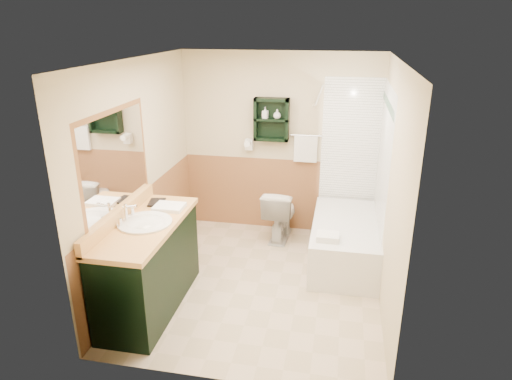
# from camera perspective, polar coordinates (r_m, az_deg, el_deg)

# --- Properties ---
(floor) EXTENTS (3.00, 3.00, 0.00)m
(floor) POSITION_cam_1_polar(r_m,az_deg,el_deg) (5.19, 0.36, -11.49)
(floor) COLOR #C8B092
(floor) RESTS_ON ground
(back_wall) EXTENTS (2.60, 0.04, 2.40)m
(back_wall) POSITION_cam_1_polar(r_m,az_deg,el_deg) (6.11, 3.01, 5.75)
(back_wall) COLOR beige
(back_wall) RESTS_ON ground
(left_wall) EXTENTS (0.04, 3.00, 2.40)m
(left_wall) POSITION_cam_1_polar(r_m,az_deg,el_deg) (5.07, -14.46, 2.00)
(left_wall) COLOR beige
(left_wall) RESTS_ON ground
(right_wall) EXTENTS (0.04, 3.00, 2.40)m
(right_wall) POSITION_cam_1_polar(r_m,az_deg,el_deg) (4.63, 16.66, 0.02)
(right_wall) COLOR beige
(right_wall) RESTS_ON ground
(ceiling) EXTENTS (2.60, 3.00, 0.04)m
(ceiling) POSITION_cam_1_polar(r_m,az_deg,el_deg) (4.42, 0.43, 16.19)
(ceiling) COLOR white
(ceiling) RESTS_ON back_wall
(wainscot_left) EXTENTS (2.98, 2.98, 1.00)m
(wainscot_left) POSITION_cam_1_polar(r_m,az_deg,el_deg) (5.31, -13.45, -5.20)
(wainscot_left) COLOR #A66E43
(wainscot_left) RESTS_ON left_wall
(wainscot_back) EXTENTS (2.58, 2.58, 1.00)m
(wainscot_back) POSITION_cam_1_polar(r_m,az_deg,el_deg) (6.29, 2.85, -0.51)
(wainscot_back) COLOR #A66E43
(wainscot_back) RESTS_ON back_wall
(mirror_frame) EXTENTS (1.30, 1.30, 1.00)m
(mirror_frame) POSITION_cam_1_polar(r_m,az_deg,el_deg) (4.49, -17.12, 3.38)
(mirror_frame) COLOR brown
(mirror_frame) RESTS_ON left_wall
(mirror_glass) EXTENTS (1.20, 1.20, 0.90)m
(mirror_glass) POSITION_cam_1_polar(r_m,az_deg,el_deg) (4.49, -17.06, 3.38)
(mirror_glass) COLOR white
(mirror_glass) RESTS_ON left_wall
(tile_right) EXTENTS (1.50, 1.50, 2.10)m
(tile_right) POSITION_cam_1_polar(r_m,az_deg,el_deg) (5.38, 15.42, 1.30)
(tile_right) COLOR white
(tile_right) RESTS_ON right_wall
(tile_back) EXTENTS (0.95, 0.95, 2.10)m
(tile_back) POSITION_cam_1_polar(r_m,az_deg,el_deg) (6.06, 12.59, 3.68)
(tile_back) COLOR white
(tile_back) RESTS_ON back_wall
(tile_accent) EXTENTS (1.50, 1.50, 0.10)m
(tile_accent) POSITION_cam_1_polar(r_m,az_deg,el_deg) (5.17, 16.20, 10.23)
(tile_accent) COLOR #14482C
(tile_accent) RESTS_ON right_wall
(wall_shelf) EXTENTS (0.45, 0.15, 0.55)m
(wall_shelf) POSITION_cam_1_polar(r_m,az_deg,el_deg) (5.93, 1.95, 8.80)
(wall_shelf) COLOR black
(wall_shelf) RESTS_ON back_wall
(hair_dryer) EXTENTS (0.10, 0.24, 0.18)m
(hair_dryer) POSITION_cam_1_polar(r_m,az_deg,el_deg) (6.09, -0.86, 5.73)
(hair_dryer) COLOR white
(hair_dryer) RESTS_ON back_wall
(towel_bar) EXTENTS (0.40, 0.06, 0.40)m
(towel_bar) POSITION_cam_1_polar(r_m,az_deg,el_deg) (5.97, 6.30, 6.79)
(towel_bar) COLOR white
(towel_bar) RESTS_ON back_wall
(curtain_rod) EXTENTS (0.03, 1.60, 0.03)m
(curtain_rod) POSITION_cam_1_polar(r_m,az_deg,el_deg) (5.14, 7.92, 11.91)
(curtain_rod) COLOR silver
(curtain_rod) RESTS_ON back_wall
(shower_curtain) EXTENTS (1.05, 1.05, 1.70)m
(shower_curtain) POSITION_cam_1_polar(r_m,az_deg,el_deg) (5.50, 7.61, 3.39)
(shower_curtain) COLOR beige
(shower_curtain) RESTS_ON curtain_rod
(vanity) EXTENTS (0.59, 1.46, 0.93)m
(vanity) POSITION_cam_1_polar(r_m,az_deg,el_deg) (4.71, -13.25, -9.19)
(vanity) COLOR black
(vanity) RESTS_ON ground
(bathtub) EXTENTS (0.78, 1.50, 0.52)m
(bathtub) POSITION_cam_1_polar(r_m,az_deg,el_deg) (5.59, 11.07, -6.37)
(bathtub) COLOR silver
(bathtub) RESTS_ON ground
(toilet) EXTENTS (0.43, 0.72, 0.68)m
(toilet) POSITION_cam_1_polar(r_m,az_deg,el_deg) (6.05, 3.02, -3.00)
(toilet) COLOR silver
(toilet) RESTS_ON ground
(counter_towel) EXTENTS (0.30, 0.24, 0.04)m
(counter_towel) POSITION_cam_1_polar(r_m,az_deg,el_deg) (4.78, -10.80, -2.09)
(counter_towel) COLOR white
(counter_towel) RESTS_ON vanity
(vanity_book) EXTENTS (0.17, 0.05, 0.22)m
(vanity_book) POSITION_cam_1_polar(r_m,az_deg,el_deg) (4.93, -13.33, -0.44)
(vanity_book) COLOR black
(vanity_book) RESTS_ON vanity
(tub_towel) EXTENTS (0.24, 0.20, 0.07)m
(tub_towel) POSITION_cam_1_polar(r_m,az_deg,el_deg) (5.01, 8.95, -5.82)
(tub_towel) COLOR white
(tub_towel) RESTS_ON bathtub
(soap_bottle_a) EXTENTS (0.09, 0.15, 0.07)m
(soap_bottle_a) POSITION_cam_1_polar(r_m,az_deg,el_deg) (5.93, 1.15, 9.28)
(soap_bottle_a) COLOR silver
(soap_bottle_a) RESTS_ON wall_shelf
(soap_bottle_b) EXTENTS (0.13, 0.14, 0.09)m
(soap_bottle_b) POSITION_cam_1_polar(r_m,az_deg,el_deg) (5.90, 2.65, 9.35)
(soap_bottle_b) COLOR silver
(soap_bottle_b) RESTS_ON wall_shelf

